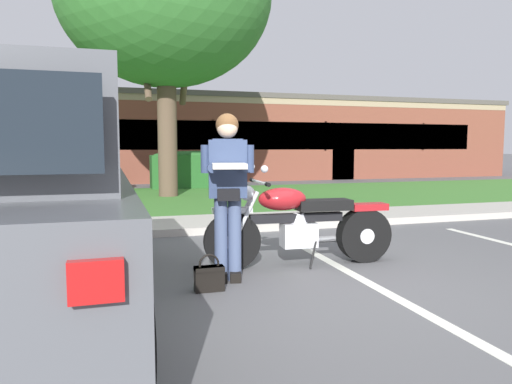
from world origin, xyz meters
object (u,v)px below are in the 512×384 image
object	(u,v)px
brick_building	(193,139)
handbag	(209,276)
hedge_center_left	(198,169)
parked_suv_adjacent	(3,200)
motorcycle	(308,224)
hedge_left	(69,171)
rider_person	(228,183)

from	to	relation	value
brick_building	handbag	bearing A→B (deg)	-99.35
hedge_center_left	brick_building	world-z (taller)	brick_building
parked_suv_adjacent	motorcycle	bearing A→B (deg)	16.88
handbag	hedge_left	distance (m)	11.18
hedge_left	brick_building	xyz separation A→B (m)	(4.98, 6.97, 1.09)
motorcycle	brick_building	size ratio (longest dim) A/B	0.08
brick_building	hedge_left	bearing A→B (deg)	-125.53
parked_suv_adjacent	hedge_left	xyz separation A→B (m)	(-0.34, 11.22, -0.30)
handbag	brick_building	distance (m)	18.27
brick_building	rider_person	bearing A→B (deg)	-98.69
handbag	hedge_center_left	bearing A→B (deg)	80.25
handbag	hedge_center_left	world-z (taller)	hedge_center_left
motorcycle	brick_building	world-z (taller)	brick_building
rider_person	hedge_left	world-z (taller)	rider_person
rider_person	brick_building	size ratio (longest dim) A/B	0.06
motorcycle	hedge_center_left	distance (m)	10.34
motorcycle	brick_building	bearing A→B (deg)	84.52
parked_suv_adjacent	hedge_center_left	world-z (taller)	parked_suv_adjacent
hedge_left	hedge_center_left	world-z (taller)	same
rider_person	hedge_left	bearing A→B (deg)	102.03
parked_suv_adjacent	handbag	bearing A→B (deg)	7.99
hedge_center_left	hedge_left	bearing A→B (deg)	-180.00
rider_person	brick_building	world-z (taller)	brick_building
parked_suv_adjacent	hedge_center_left	bearing A→B (deg)	72.34
rider_person	handbag	size ratio (longest dim) A/B	4.74
rider_person	parked_suv_adjacent	xyz separation A→B (m)	(-1.94, -0.53, -0.05)
brick_building	parked_suv_adjacent	bearing A→B (deg)	-104.31
rider_person	hedge_center_left	size ratio (longest dim) A/B	0.57
parked_suv_adjacent	hedge_center_left	distance (m)	11.78
hedge_center_left	brick_building	xyz separation A→B (m)	(1.07, 6.97, 1.09)
rider_person	parked_suv_adjacent	distance (m)	2.02
motorcycle	hedge_center_left	xyz separation A→B (m)	(0.59, 10.32, 0.17)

